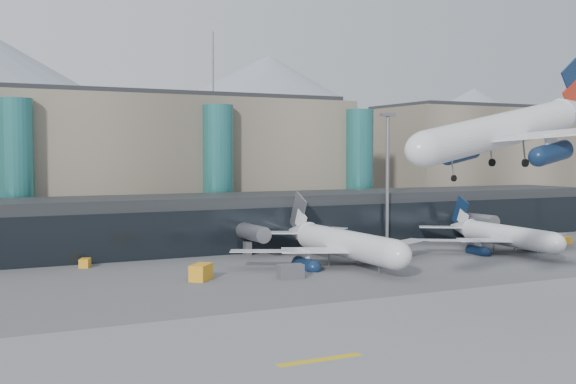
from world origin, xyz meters
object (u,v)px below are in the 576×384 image
Objects in this scene: hero_jet at (518,119)px; veh_c at (291,271)px; jet_parked_mid at (335,234)px; veh_h at (201,272)px; jet_parked_right at (496,228)px; veh_e at (565,240)px; lightmast_mid at (387,171)px; veh_b at (85,263)px.

veh_c is (-15.54, 27.72, -20.69)m from hero_jet.
jet_parked_mid is 16.89m from veh_c.
hero_jet reaches higher than veh_h.
jet_parked_right is (34.09, -0.22, -0.63)m from jet_parked_mid.
veh_h reaches higher than veh_c.
veh_c is at bearing 111.08° from hero_jet.
hero_jet reaches higher than veh_c.
lightmast_mid is at bearing 150.22° from veh_e.
lightmast_mid reaches higher than veh_b.
veh_h is at bearing 103.57° from jet_parked_mid.
lightmast_mid is at bearing -52.54° from jet_parked_mid.
hero_jet is at bearing -118.95° from veh_b.
veh_b is at bearing 71.16° from jet_parked_mid.
jet_parked_right is at bearing 41.59° from hero_jet.
hero_jet is 1.03× the size of jet_parked_right.
jet_parked_mid is 1.16× the size of jet_parked_right.
jet_parked_mid is 16.22× the size of veh_b.
jet_parked_right is at bearing 18.23° from veh_c.
veh_h is at bearing -155.24° from lightmast_mid.
jet_parked_right is 9.18× the size of veh_c.
jet_parked_right is 12.90× the size of veh_e.
jet_parked_right reaches higher than veh_c.
jet_parked_mid is (-20.74, -15.44, -9.73)m from lightmast_mid.
veh_b is (-39.77, 51.02, -21.01)m from hero_jet.
hero_jet is 14.33× the size of veh_b.
jet_parked_mid is 10.67× the size of veh_c.
jet_parked_right is 8.12× the size of veh_h.
jet_parked_mid is at bearing 85.47° from hero_jet.
jet_parked_mid is (-2.42, 37.69, -17.01)m from hero_jet.
hero_jet is at bearing 145.68° from jet_parked_right.
veh_b is (-71.44, 13.55, -3.37)m from jet_parked_right.
hero_jet reaches higher than lightmast_mid.
veh_e is (90.07, -12.56, 0.04)m from veh_b.
lightmast_mid is 0.67× the size of jet_parked_mid.
jet_parked_mid is at bearing -36.38° from veh_h.
veh_b is (-37.35, 13.33, -4.00)m from jet_parked_mid.
jet_parked_right is at bearing -43.88° from veh_h.
lightmast_mid reaches higher than jet_parked_right.
lightmast_mid is at bearing 62.77° from hero_jet.
jet_parked_mid reaches higher than veh_e.
jet_parked_right is (13.35, -15.66, -10.36)m from lightmast_mid.
veh_h is at bearing 179.60° from veh_e.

